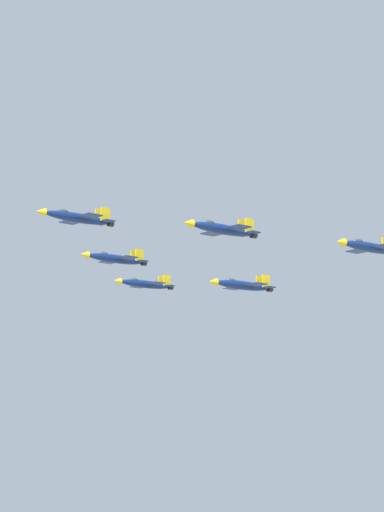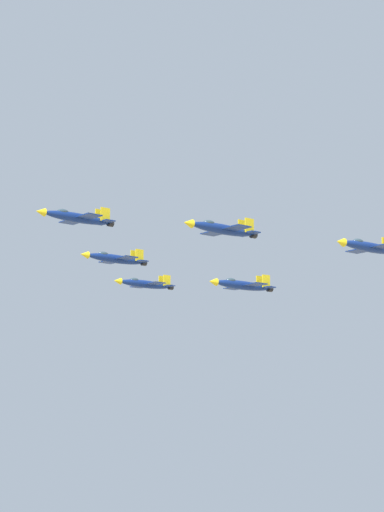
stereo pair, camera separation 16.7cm
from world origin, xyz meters
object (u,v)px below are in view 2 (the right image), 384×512
jet_right_outer (145,284)px  jet_slot_rear (242,285)px  jet_left_wingman (222,229)px  jet_lead (77,217)px  jet_right_wingman (115,259)px  jet_left_outer (370,247)px

jet_right_outer → jet_slot_rear: size_ratio=0.99×
jet_left_wingman → jet_lead: bearing=-41.4°
jet_lead → jet_right_outer: 50.03m
jet_lead → jet_left_wingman: bearing=138.9°
jet_lead → jet_slot_rear: size_ratio=0.96×
jet_right_wingman → jet_slot_rear: jet_right_wingman is taller
jet_slot_rear → jet_right_outer: bearing=-89.6°
jet_lead → jet_right_outer: bearing=-140.4°
jet_right_wingman → jet_slot_rear: size_ratio=0.96×
jet_slot_rear → jet_left_outer: bearing=90.4°
jet_left_outer → jet_slot_rear: bearing=-90.4°
jet_left_outer → jet_right_outer: jet_right_outer is taller
jet_lead → jet_left_outer: bearing=138.9°
jet_lead → jet_right_outer: size_ratio=0.97×
jet_left_wingman → jet_left_outer: size_ratio=1.03×
jet_left_wingman → jet_slot_rear: (-14.61, -20.21, -5.92)m
jet_left_wingman → jet_slot_rear: 25.63m
jet_left_wingman → jet_right_wingman: jet_left_wingman is taller
jet_left_wingman → jet_right_wingman: size_ratio=1.05×
jet_right_wingman → jet_lead: bearing=39.6°
jet_right_wingman → jet_left_outer: 52.12m
jet_right_outer → jet_left_wingman: bearing=68.9°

